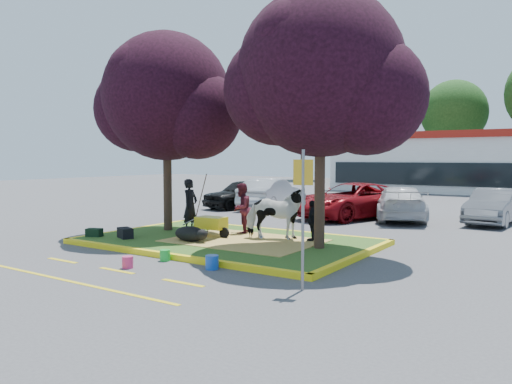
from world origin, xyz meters
The scene contains 32 objects.
ground centered at (0.00, 0.00, 0.00)m, with size 90.00×90.00×0.00m, color #424244.
median_island centered at (0.00, 0.00, 0.07)m, with size 8.00×5.00×0.15m, color #2A4E18.
curb_near centered at (0.00, -2.58, 0.07)m, with size 8.30×0.16×0.15m, color yellow.
curb_far centered at (0.00, 2.58, 0.07)m, with size 8.30×0.16×0.15m, color yellow.
curb_left centered at (-4.08, 0.00, 0.07)m, with size 0.16×5.30×0.15m, color yellow.
curb_right centered at (4.08, 0.00, 0.07)m, with size 0.16×5.30×0.15m, color yellow.
straw_bedding centered at (0.60, 0.00, 0.15)m, with size 4.20×3.00×0.01m, color tan.
tree_purple_left centered at (-2.78, 0.38, 4.36)m, with size 5.06×4.20×6.51m.
tree_purple_right centered at (2.92, 0.18, 4.56)m, with size 5.30×4.40×6.82m.
fire_lane_stripe_a centered at (-2.00, -4.20, 0.00)m, with size 1.10×0.12×0.01m, color yellow.
fire_lane_stripe_b centered at (0.00, -4.20, 0.00)m, with size 1.10×0.12×0.01m, color yellow.
fire_lane_stripe_c centered at (2.00, -4.20, 0.00)m, with size 1.10×0.12×0.01m, color yellow.
fire_lane_long centered at (0.00, -5.40, 0.00)m, with size 6.00×0.10×0.01m, color yellow.
retail_building centered at (2.00, 27.98, 2.25)m, with size 20.40×8.40×4.40m.
treeline centered at (1.23, 37.61, 7.73)m, with size 46.58×7.80×14.63m.
cow centered at (1.26, 0.66, 0.92)m, with size 0.83×1.82×1.54m, color white.
calf centered at (-0.65, -0.96, 0.37)m, with size 1.02×0.58×0.44m, color black.
handler centered at (-1.89, 0.49, 1.01)m, with size 0.63×0.41×1.72m, color black.
visitor_a centered at (-0.31, 1.13, 0.95)m, with size 0.78×0.61×1.60m, color #4A1522.
visitor_b centered at (2.26, 1.05, 0.74)m, with size 0.69×0.29×1.18m, color black.
wheelbarrow centered at (-0.66, 0.05, 0.57)m, with size 1.62×0.59×0.61m.
gear_bag_dark centered at (-2.68, -1.56, 0.30)m, with size 0.60×0.33×0.31m, color black.
gear_bag_green centered at (-3.70, -1.89, 0.27)m, with size 0.46×0.29×0.24m, color black.
sign_post centered at (4.30, -3.33, 1.70)m, with size 0.37×0.14×2.72m.
bucket_green centered at (0.15, -2.80, 0.14)m, with size 0.26×0.26×0.28m, color green.
bucket_pink centered at (0.00, -3.88, 0.14)m, with size 0.26×0.26×0.28m, color #CE2D65.
bucket_blue centered at (1.70, -2.88, 0.16)m, with size 0.30×0.30×0.32m, color blue.
car_black centered at (-5.65, 8.84, 0.74)m, with size 1.74×4.32×1.47m, color black.
car_silver centered at (-4.42, 9.41, 0.76)m, with size 1.60×4.59×1.51m, color #ABAFB4.
car_red centered at (0.62, 7.91, 0.75)m, with size 2.48×5.37×1.49m, color maroon.
car_white centered at (2.43, 8.49, 0.69)m, with size 1.93×4.75×1.38m, color silver.
car_grey centered at (5.85, 9.29, 0.68)m, with size 1.43×4.10×1.35m, color slate.
Camera 1 is at (8.81, -11.73, 2.57)m, focal length 35.00 mm.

